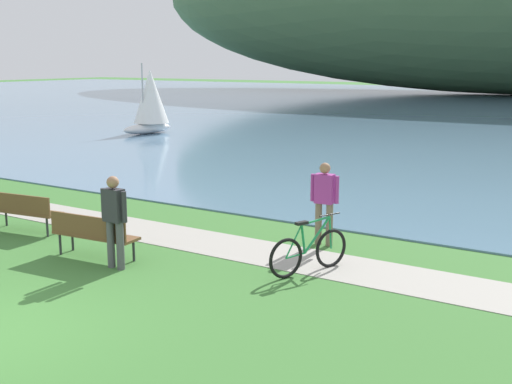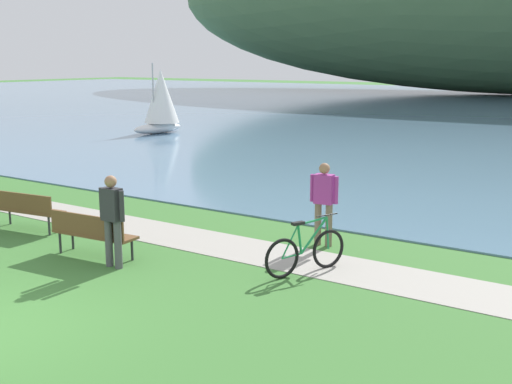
% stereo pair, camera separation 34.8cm
% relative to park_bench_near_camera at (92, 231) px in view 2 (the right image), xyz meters
% --- Properties ---
extents(shoreline_path, '(60.00, 1.50, 0.01)m').
position_rel_park_bench_near_camera_xyz_m(shoreline_path, '(1.26, 2.08, -0.52)').
color(shoreline_path, '#A39E93').
rests_on(shoreline_path, ground).
extents(park_bench_near_camera, '(1.83, 0.63, 0.88)m').
position_rel_park_bench_near_camera_xyz_m(park_bench_near_camera, '(0.00, 0.00, 0.00)').
color(park_bench_near_camera, brown).
rests_on(park_bench_near_camera, ground).
extents(park_bench_further_along, '(1.85, 0.71, 0.88)m').
position_rel_park_bench_near_camera_xyz_m(park_bench_further_along, '(-2.80, 0.58, 0.00)').
color(park_bench_further_along, brown).
rests_on(park_bench_further_along, ground).
extents(bicycle_leaning_near_bench, '(0.71, 1.67, 1.01)m').
position_rel_park_bench_near_camera_xyz_m(bicycle_leaning_near_bench, '(3.84, 1.51, -0.12)').
color(bicycle_leaning_near_bench, black).
rests_on(bicycle_leaning_near_bench, ground).
extents(person_at_shoreline, '(0.61, 0.25, 1.71)m').
position_rel_park_bench_near_camera_xyz_m(person_at_shoreline, '(3.26, 3.24, 0.46)').
color(person_at_shoreline, '#72604C').
rests_on(person_at_shoreline, ground).
extents(person_on_the_grass, '(0.61, 0.23, 1.71)m').
position_rel_park_bench_near_camera_xyz_m(person_on_the_grass, '(0.77, -0.18, 0.46)').
color(person_on_the_grass, '#4C4C51').
rests_on(person_on_the_grass, ground).
extents(sailboat_toward_hillside, '(2.00, 3.10, 3.55)m').
position_rel_park_bench_near_camera_xyz_m(sailboat_toward_hillside, '(-13.52, 16.80, 1.19)').
color(sailboat_toward_hillside, white).
rests_on(sailboat_toward_hillside, bay_water).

